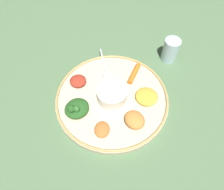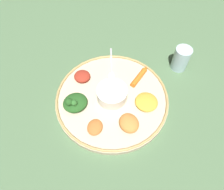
{
  "view_description": "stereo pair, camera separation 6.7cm",
  "coord_description": "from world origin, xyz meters",
  "px_view_note": "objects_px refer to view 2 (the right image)",
  "views": [
    {
      "loc": [
        0.02,
        0.36,
        0.6
      ],
      "look_at": [
        0.0,
        0.0,
        0.04
      ],
      "focal_mm": 33.84,
      "sensor_mm": 36.0,
      "label": 1
    },
    {
      "loc": [
        -0.05,
        0.36,
        0.6
      ],
      "look_at": [
        0.0,
        0.0,
        0.04
      ],
      "focal_mm": 33.84,
      "sensor_mm": 36.0,
      "label": 2
    }
  ],
  "objects_px": {
    "greens_pile": "(75,103)",
    "drinking_glass": "(180,60)",
    "spoon": "(111,68)",
    "carrot_near_spoon": "(140,76)",
    "center_bowl": "(112,94)"
  },
  "relations": [
    {
      "from": "center_bowl",
      "to": "spoon",
      "type": "relative_size",
      "value": 0.67
    },
    {
      "from": "spoon",
      "to": "carrot_near_spoon",
      "type": "bearing_deg",
      "value": 166.27
    },
    {
      "from": "greens_pile",
      "to": "drinking_glass",
      "type": "xyz_separation_m",
      "value": [
        -0.33,
        -0.23,
        0.0
      ]
    },
    {
      "from": "carrot_near_spoon",
      "to": "drinking_glass",
      "type": "xyz_separation_m",
      "value": [
        -0.14,
        -0.09,
        0.01
      ]
    },
    {
      "from": "greens_pile",
      "to": "carrot_near_spoon",
      "type": "xyz_separation_m",
      "value": [
        -0.19,
        -0.14,
        -0.01
      ]
    },
    {
      "from": "center_bowl",
      "to": "drinking_glass",
      "type": "height_order",
      "value": "drinking_glass"
    },
    {
      "from": "center_bowl",
      "to": "greens_pile",
      "type": "xyz_separation_m",
      "value": [
        0.11,
        0.05,
        -0.01
      ]
    },
    {
      "from": "center_bowl",
      "to": "carrot_near_spoon",
      "type": "height_order",
      "value": "center_bowl"
    },
    {
      "from": "spoon",
      "to": "drinking_glass",
      "type": "relative_size",
      "value": 1.65
    },
    {
      "from": "greens_pile",
      "to": "drinking_glass",
      "type": "distance_m",
      "value": 0.4
    },
    {
      "from": "greens_pile",
      "to": "carrot_near_spoon",
      "type": "distance_m",
      "value": 0.24
    },
    {
      "from": "carrot_near_spoon",
      "to": "drinking_glass",
      "type": "bearing_deg",
      "value": -147.93
    },
    {
      "from": "center_bowl",
      "to": "carrot_near_spoon",
      "type": "xyz_separation_m",
      "value": [
        -0.08,
        -0.09,
        -0.01
      ]
    },
    {
      "from": "center_bowl",
      "to": "spoon",
      "type": "xyz_separation_m",
      "value": [
        0.02,
        -0.12,
        -0.02
      ]
    },
    {
      "from": "spoon",
      "to": "carrot_near_spoon",
      "type": "relative_size",
      "value": 1.53
    }
  ]
}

